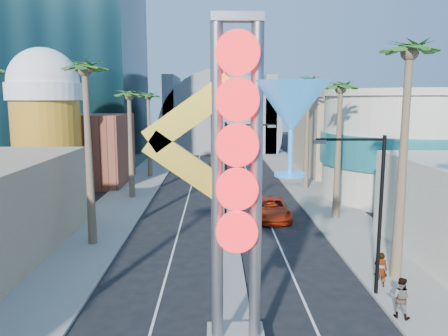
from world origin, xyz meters
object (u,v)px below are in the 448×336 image
neon_sign (260,166)px  pedestrian_a (381,269)px  red_pickup (271,209)px  pedestrian_b (400,297)px

neon_sign → pedestrian_a: size_ratio=6.96×
red_pickup → pedestrian_a: size_ratio=3.34×
red_pickup → neon_sign: bearing=-99.3°
neon_sign → pedestrian_a: neon_sign is taller
red_pickup → pedestrian_a: bearing=-74.4°
neon_sign → pedestrian_b: bearing=21.8°
red_pickup → pedestrian_a: (3.94, -13.46, 0.21)m
neon_sign → red_pickup: bearing=81.3°
neon_sign → pedestrian_b: (6.54, 2.61, -6.24)m
neon_sign → pedestrian_b: size_ratio=6.86×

